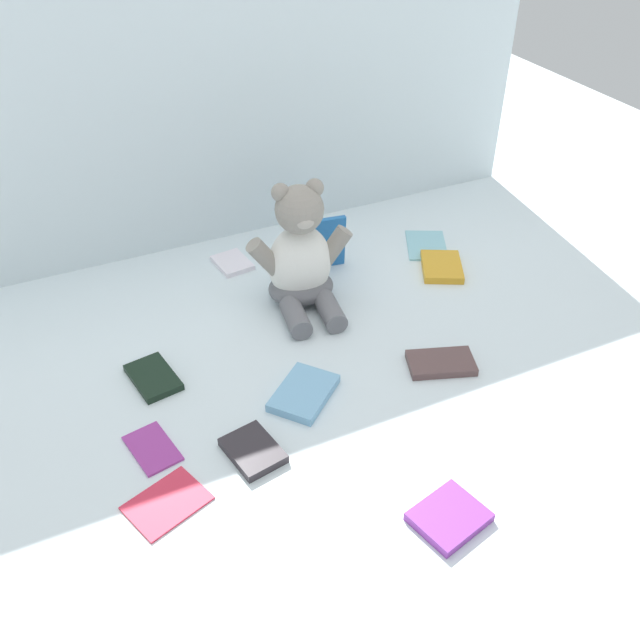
% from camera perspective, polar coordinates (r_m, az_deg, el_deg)
% --- Properties ---
extents(ground_plane, '(3.20, 3.20, 0.00)m').
position_cam_1_polar(ground_plane, '(1.43, -2.50, -1.22)').
color(ground_plane, silver).
extents(backdrop_drape, '(1.64, 0.03, 0.74)m').
position_cam_1_polar(backdrop_drape, '(1.63, -9.35, 18.25)').
color(backdrop_drape, silver).
rests_on(backdrop_drape, ground_plane).
extents(teddy_bear, '(0.23, 0.21, 0.28)m').
position_cam_1_polar(teddy_bear, '(1.47, -1.56, 4.89)').
color(teddy_bear, white).
rests_on(teddy_bear, ground_plane).
extents(book_case_0, '(0.08, 0.10, 0.01)m').
position_cam_1_polar(book_case_0, '(1.66, -7.16, 4.65)').
color(book_case_0, white).
rests_on(book_case_0, ground_plane).
extents(book_case_1, '(0.08, 0.12, 0.01)m').
position_cam_1_polar(book_case_1, '(1.23, -13.51, -10.06)').
color(book_case_1, '#96348C').
rests_on(book_case_1, ground_plane).
extents(book_case_2, '(0.09, 0.13, 0.01)m').
position_cam_1_polar(book_case_2, '(1.36, -13.43, -4.57)').
color(book_case_2, black).
rests_on(book_case_2, ground_plane).
extents(book_case_3, '(0.16, 0.15, 0.02)m').
position_cam_1_polar(book_case_3, '(1.29, -1.33, -5.97)').
color(book_case_3, '#74AED5').
rests_on(book_case_3, ground_plane).
extents(book_case_4, '(0.12, 0.11, 0.02)m').
position_cam_1_polar(book_case_4, '(1.12, 10.48, -15.52)').
color(book_case_4, purple).
rests_on(book_case_4, ground_plane).
extents(book_case_5, '(0.08, 0.03, 0.13)m').
position_cam_1_polar(book_case_5, '(1.61, 0.71, 6.34)').
color(book_case_5, '#2266AE').
rests_on(book_case_5, ground_plane).
extents(book_case_6, '(0.14, 0.11, 0.02)m').
position_cam_1_polar(book_case_6, '(1.37, 9.84, -3.47)').
color(book_case_6, brown).
rests_on(book_case_6, ground_plane).
extents(book_case_7, '(0.14, 0.16, 0.01)m').
position_cam_1_polar(book_case_7, '(1.73, 8.68, 6.10)').
color(book_case_7, '#84C0CE').
rests_on(book_case_7, ground_plane).
extents(book_case_8, '(0.14, 0.12, 0.01)m').
position_cam_1_polar(book_case_8, '(1.15, -12.37, -14.31)').
color(book_case_8, '#D02B44').
rests_on(book_case_8, ground_plane).
extents(book_case_9, '(0.13, 0.15, 0.02)m').
position_cam_1_polar(book_case_9, '(1.65, 9.90, 4.31)').
color(book_case_9, gold).
rests_on(book_case_9, ground_plane).
extents(book_case_10, '(0.10, 0.12, 0.02)m').
position_cam_1_polar(book_case_10, '(1.20, -5.49, -10.55)').
color(book_case_10, '#2B262B').
rests_on(book_case_10, ground_plane).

